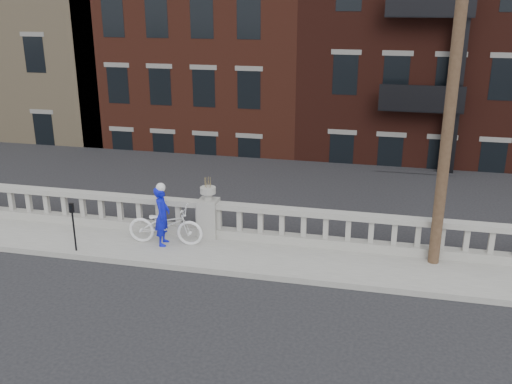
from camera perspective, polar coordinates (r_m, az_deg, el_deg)
ground at (r=13.32m, az=-9.89°, el=-11.45°), size 120.00×120.00×0.00m
sidewalk at (r=15.77m, az=-5.73°, el=-5.92°), size 32.00×2.20×0.15m
balustrade at (r=16.37m, az=-4.75°, el=-2.77°), size 28.00×0.34×1.03m
planter_pedestal at (r=16.30m, az=-4.76°, el=-2.15°), size 0.55×0.55×1.76m
lower_level at (r=34.06m, az=6.03°, el=12.00°), size 80.00×44.00×20.80m
utility_pole at (r=14.26m, az=19.30°, el=12.11°), size 1.60×0.28×10.00m
parking_meter_b at (r=15.99m, az=-17.82°, el=-2.83°), size 0.10×0.09×1.36m
bicycle at (r=15.99m, az=-9.05°, el=-3.25°), size 2.16×0.88×1.11m
cyclist at (r=15.84m, az=-9.35°, el=-2.37°), size 0.48×0.66×1.68m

